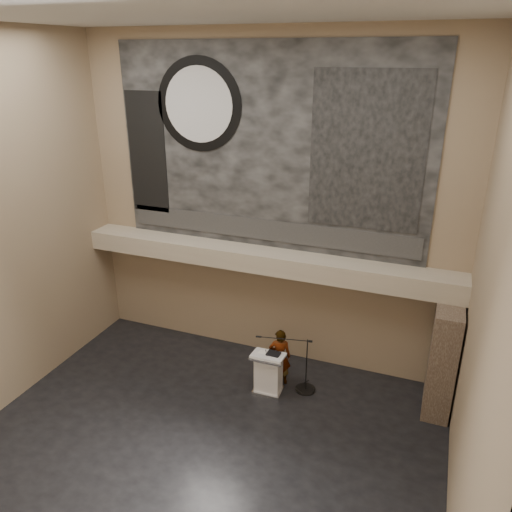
% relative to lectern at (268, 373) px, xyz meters
% --- Properties ---
extents(floor, '(10.00, 10.00, 0.00)m').
position_rel_lectern_xyz_m(floor, '(-0.71, -2.22, -0.55)').
color(floor, black).
rests_on(floor, ground).
extents(ceiling, '(10.00, 10.00, 0.00)m').
position_rel_lectern_xyz_m(ceiling, '(-0.71, -2.22, 7.95)').
color(ceiling, silver).
rests_on(ceiling, wall_back).
extents(wall_back, '(10.00, 0.02, 8.50)m').
position_rel_lectern_xyz_m(wall_back, '(-0.71, 1.78, 3.70)').
color(wall_back, '#8F795B').
rests_on(wall_back, floor).
extents(wall_front, '(10.00, 0.02, 8.50)m').
position_rel_lectern_xyz_m(wall_front, '(-0.71, -6.22, 3.70)').
color(wall_front, '#8F795B').
rests_on(wall_front, floor).
extents(wall_right, '(0.02, 8.00, 8.50)m').
position_rel_lectern_xyz_m(wall_right, '(4.29, -2.22, 3.70)').
color(wall_right, '#8F795B').
rests_on(wall_right, floor).
extents(soffit, '(10.00, 0.80, 0.50)m').
position_rel_lectern_xyz_m(soffit, '(-0.71, 1.38, 2.40)').
color(soffit, tan).
rests_on(soffit, wall_back).
extents(sprinkler_left, '(0.04, 0.04, 0.06)m').
position_rel_lectern_xyz_m(sprinkler_left, '(-2.31, 1.33, 2.12)').
color(sprinkler_left, '#B2893D').
rests_on(sprinkler_left, soffit).
extents(sprinkler_right, '(0.04, 0.04, 0.06)m').
position_rel_lectern_xyz_m(sprinkler_right, '(1.19, 1.33, 2.12)').
color(sprinkler_right, '#B2893D').
rests_on(sprinkler_right, soffit).
extents(banner, '(8.00, 0.05, 5.00)m').
position_rel_lectern_xyz_m(banner, '(-0.71, 1.75, 5.15)').
color(banner, black).
rests_on(banner, wall_back).
extents(banner_text_strip, '(7.76, 0.02, 0.55)m').
position_rel_lectern_xyz_m(banner_text_strip, '(-0.71, 1.71, 3.10)').
color(banner_text_strip, '#2B2B2B').
rests_on(banner_text_strip, banner).
extents(banner_clock_rim, '(2.30, 0.02, 2.30)m').
position_rel_lectern_xyz_m(banner_clock_rim, '(-2.51, 1.71, 6.15)').
color(banner_clock_rim, black).
rests_on(banner_clock_rim, banner).
extents(banner_clock_face, '(1.84, 0.02, 1.84)m').
position_rel_lectern_xyz_m(banner_clock_face, '(-2.51, 1.69, 6.15)').
color(banner_clock_face, silver).
rests_on(banner_clock_face, banner).
extents(banner_building_print, '(2.60, 0.02, 3.60)m').
position_rel_lectern_xyz_m(banner_building_print, '(1.69, 1.71, 5.25)').
color(banner_building_print, black).
rests_on(banner_building_print, banner).
extents(banner_brick_print, '(1.10, 0.02, 3.20)m').
position_rel_lectern_xyz_m(banner_brick_print, '(-4.11, 1.71, 4.85)').
color(banner_brick_print, black).
rests_on(banner_brick_print, banner).
extents(stone_pier, '(0.60, 1.40, 2.70)m').
position_rel_lectern_xyz_m(stone_pier, '(3.94, 0.93, 0.80)').
color(stone_pier, '#44352A').
rests_on(stone_pier, floor).
extents(lectern, '(0.80, 0.58, 1.14)m').
position_rel_lectern_xyz_m(lectern, '(0.00, 0.00, 0.00)').
color(lectern, silver).
rests_on(lectern, floor).
extents(binder, '(0.33, 0.27, 0.04)m').
position_rel_lectern_xyz_m(binder, '(0.11, 0.03, 0.56)').
color(binder, black).
rests_on(binder, lectern).
extents(papers, '(0.24, 0.31, 0.00)m').
position_rel_lectern_xyz_m(papers, '(-0.16, -0.03, 0.55)').
color(papers, white).
rests_on(papers, lectern).
extents(speaker_person, '(0.64, 0.50, 1.54)m').
position_rel_lectern_xyz_m(speaker_person, '(0.14, 0.47, 0.22)').
color(speaker_person, silver).
rests_on(speaker_person, floor).
extents(mic_stand, '(1.50, 0.52, 1.47)m').
position_rel_lectern_xyz_m(mic_stand, '(0.81, 0.39, -0.33)').
color(mic_stand, black).
rests_on(mic_stand, floor).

